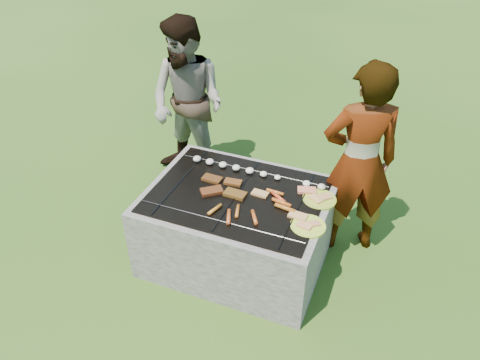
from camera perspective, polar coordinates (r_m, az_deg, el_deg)
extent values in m
plane|color=#1F4310|center=(3.74, -0.29, -9.19)|extent=(60.00, 60.00, 0.00)
cube|color=#A29C90|center=(3.84, 2.00, -1.99)|extent=(1.30, 0.18, 0.60)
cube|color=#9C968A|center=(3.27, -3.05, -10.10)|extent=(1.30, 0.18, 0.60)
cube|color=#A39D91|center=(3.74, -8.30, -3.57)|extent=(0.18, 0.64, 0.60)
cube|color=#A39A90|center=(3.42, 8.50, -7.95)|extent=(0.18, 0.64, 0.60)
cube|color=black|center=(3.58, -0.30, -6.45)|extent=(0.94, 0.64, 0.48)
sphere|color=#FF5914|center=(3.44, -0.31, -3.71)|extent=(0.10, 0.10, 0.10)
cube|color=black|center=(3.35, -0.32, -1.77)|extent=(1.20, 0.90, 0.01)
cylinder|color=black|center=(3.51, -7.15, -0.03)|extent=(0.01, 0.88, 0.01)
cylinder|color=black|center=(3.34, -0.32, -1.69)|extent=(0.01, 0.88, 0.01)
cylinder|color=black|center=(3.24, 7.10, -3.46)|extent=(0.01, 0.88, 0.01)
cylinder|color=black|center=(3.12, -2.54, -4.98)|extent=(1.18, 0.01, 0.01)
cylinder|color=black|center=(3.59, 1.60, 1.17)|extent=(1.18, 0.01, 0.01)
ellipsoid|color=beige|center=(3.70, -5.26, 2.59)|extent=(0.06, 0.06, 0.04)
ellipsoid|color=beige|center=(3.66, -3.69, 2.24)|extent=(0.06, 0.06, 0.04)
ellipsoid|color=#EFE5CB|center=(3.62, -2.10, 1.88)|extent=(0.06, 0.06, 0.04)
ellipsoid|color=beige|center=(3.58, -0.47, 1.52)|extent=(0.06, 0.06, 0.04)
ellipsoid|color=white|center=(3.55, 1.20, 1.16)|extent=(0.06, 0.06, 0.04)
ellipsoid|color=white|center=(3.52, 2.89, 0.74)|extent=(0.06, 0.06, 0.04)
ellipsoid|color=white|center=(3.49, 4.60, 0.32)|extent=(0.05, 0.05, 0.03)
ellipsoid|color=beige|center=(3.45, 8.12, -0.42)|extent=(0.06, 0.06, 0.04)
ellipsoid|color=beige|center=(3.43, 9.91, -0.82)|extent=(0.06, 0.06, 0.04)
cube|color=brown|center=(3.48, -3.41, 0.15)|extent=(0.15, 0.09, 0.02)
cube|color=#9B501C|center=(3.44, -0.86, -0.26)|extent=(0.13, 0.09, 0.02)
cube|color=brown|center=(3.36, -3.48, -1.34)|extent=(0.18, 0.17, 0.02)
cube|color=#8B5919|center=(3.32, -0.60, -1.71)|extent=(0.16, 0.10, 0.02)
cylinder|color=orange|center=(3.35, 4.31, -1.47)|extent=(0.13, 0.04, 0.02)
cylinder|color=#ED4927|center=(3.30, 4.70, -2.09)|extent=(0.13, 0.10, 0.03)
cylinder|color=orange|center=(3.26, 5.10, -2.75)|extent=(0.15, 0.05, 0.03)
cylinder|color=orange|center=(3.21, 5.51, -3.41)|extent=(0.15, 0.05, 0.03)
cylinder|color=orange|center=(3.17, -0.32, -3.81)|extent=(0.06, 0.13, 0.02)
cylinder|color=#BB631E|center=(3.12, 1.76, -4.57)|extent=(0.10, 0.14, 0.03)
cylinder|color=orange|center=(3.19, -3.09, -3.59)|extent=(0.06, 0.13, 0.02)
cylinder|color=#EB5826|center=(3.12, -1.39, -4.52)|extent=(0.08, 0.14, 0.03)
cube|color=tan|center=(3.34, 2.46, -1.65)|extent=(0.12, 0.08, 0.02)
cube|color=#E3BA74|center=(3.16, 7.07, -4.35)|extent=(0.13, 0.08, 0.02)
cube|color=tan|center=(3.40, 8.14, -1.25)|extent=(0.15, 0.11, 0.02)
cylinder|color=gold|center=(3.35, 9.64, -2.36)|extent=(0.25, 0.25, 0.02)
cube|color=tan|center=(3.32, 9.25, -2.28)|extent=(0.12, 0.10, 0.02)
cube|color=tan|center=(3.35, 10.25, -2.08)|extent=(0.12, 0.12, 0.02)
cylinder|color=yellow|center=(3.11, 8.28, -5.59)|extent=(0.30, 0.30, 0.01)
cube|color=#E4AD75|center=(3.09, 7.85, -5.53)|extent=(0.11, 0.08, 0.02)
cube|color=#E0AD73|center=(3.11, 8.93, -5.30)|extent=(0.10, 0.09, 0.01)
imported|color=gray|center=(3.49, 14.30, 2.06)|extent=(0.67, 0.57, 1.55)
imported|color=#A39288|center=(4.27, -6.38, 9.26)|extent=(0.84, 0.71, 1.53)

